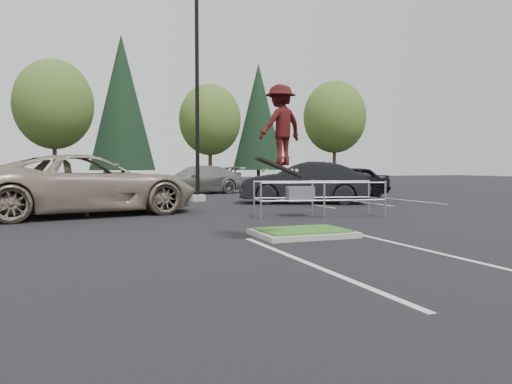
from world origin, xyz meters
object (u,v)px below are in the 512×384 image
object	(u,v)px
car_r_charc	(304,183)
decid_d	(334,119)
conif_b	(122,103)
conif_c	(258,117)
light_pole	(197,101)
decid_c	(210,122)
decid_b	(54,107)
skateboarder	(280,126)
car_l_tan	(87,185)
car_r_black	(346,182)
car_far_silver	(197,180)
cart_corral	(304,194)

from	to	relation	value
car_r_charc	decid_d	bearing A→B (deg)	172.08
conif_b	conif_c	xyz separation A→B (m)	(14.00, -1.00, -1.00)
decid_d	conif_c	world-z (taller)	conif_c
light_pole	decid_c	distance (m)	18.67
conif_b	car_r_charc	distance (m)	32.47
conif_c	car_r_charc	world-z (taller)	conif_c
decid_b	skateboarder	world-z (taller)	decid_b
conif_b	skateboarder	world-z (taller)	conif_b
light_pole	skateboarder	world-z (taller)	light_pole
decid_d	car_l_tan	bearing A→B (deg)	-133.95
car_r_black	car_far_silver	distance (m)	8.86
conif_c	cart_corral	xyz separation A→B (m)	(-11.95, -35.41, -6.13)
light_pole	car_far_silver	size ratio (longest dim) A/B	1.80
decid_c	cart_corral	bearing A→B (deg)	-98.70
cart_corral	car_r_charc	xyz separation A→B (m)	(2.45, 5.01, 0.18)
skateboarder	car_r_black	world-z (taller)	skateboarder
cart_corral	conif_c	bearing A→B (deg)	83.20
light_pole	conif_b	distance (m)	28.69
car_r_charc	car_far_silver	world-z (taller)	car_r_charc
conif_c	cart_corral	world-z (taller)	conif_c
light_pole	decid_b	bearing A→B (deg)	109.35
car_l_tan	decid_d	bearing A→B (deg)	-56.29
skateboarder	decid_b	bearing A→B (deg)	-101.82
cart_corral	car_r_black	xyz separation A→B (m)	(5.95, 7.41, 0.10)
decid_b	skateboarder	size ratio (longest dim) A/B	4.95
decid_c	car_far_silver	xyz separation A→B (m)	(-4.01, -11.83, -4.44)
skateboarder	car_l_tan	world-z (taller)	skateboarder
conif_c	car_r_black	distance (m)	29.26
conif_b	car_l_tan	distance (m)	34.49
decid_b	cart_corral	world-z (taller)	decid_b
light_pole	conif_c	bearing A→B (deg)	63.85
light_pole	cart_corral	bearing A→B (deg)	-78.90
decid_d	car_r_black	bearing A→B (deg)	-117.95
decid_d	skateboarder	xyz separation A→B (m)	(-18.87, -31.03, -3.45)
decid_c	decid_d	distance (m)	12.03
cart_corral	car_far_silver	size ratio (longest dim) A/B	0.76
decid_b	car_r_black	world-z (taller)	decid_b
car_r_charc	car_l_tan	bearing A→B (deg)	-52.35
light_pole	conif_b	bearing A→B (deg)	91.01
conif_b	cart_corral	bearing A→B (deg)	-86.77
car_r_charc	car_far_silver	xyz separation A→B (m)	(-2.52, 8.90, -0.09)
decid_d	car_far_silver	world-z (taller)	decid_d
light_pole	conif_c	xyz separation A→B (m)	(13.50, 27.50, 2.29)
decid_b	conif_b	distance (m)	11.78
decid_c	car_r_charc	distance (m)	21.24
conif_b	car_far_silver	bearing A→B (deg)	-84.98
light_pole	decid_c	size ratio (longest dim) A/B	1.21
conif_c	car_l_tan	bearing A→B (deg)	-119.65
decid_b	decid_c	world-z (taller)	decid_b
light_pole	car_r_charc	world-z (taller)	light_pole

